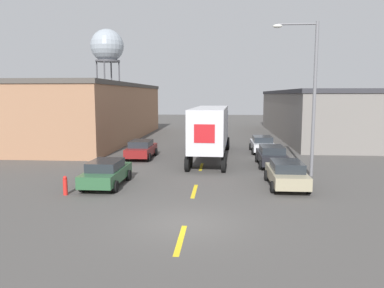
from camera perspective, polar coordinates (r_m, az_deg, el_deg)
name	(u,v)px	position (r m, az deg, el deg)	size (l,w,h in m)	color
ground_plane	(185,223)	(14.92, -1.03, -11.95)	(160.00, 160.00, 0.00)	#4C4947
road_centerline	(194,191)	(19.58, 0.36, -7.19)	(0.20, 15.94, 0.01)	yellow
warehouse_left	(82,112)	(43.91, -16.45, 4.77)	(12.82, 27.89, 6.21)	#9E7051
warehouse_right	(323,114)	(47.50, 19.39, 4.40)	(11.24, 29.19, 5.50)	slate
semi_truck	(211,128)	(29.55, 2.98, 2.52)	(3.13, 13.09, 4.03)	navy
parked_car_left_near	(106,172)	(21.08, -12.93, -4.24)	(1.99, 4.42, 1.43)	#2D5B38
parked_car_right_mid	(272,155)	(26.84, 12.04, -1.71)	(1.99, 4.42, 1.43)	black
parked_car_right_near	(286,173)	(20.93, 14.19, -4.37)	(1.99, 4.42, 1.43)	tan
parked_car_left_far	(141,149)	(29.70, -7.72, -0.74)	(1.99, 4.42, 1.43)	maroon
parked_car_right_far	(262,144)	(32.96, 10.64, 0.02)	(1.99, 4.42, 1.43)	silver
water_tower	(107,47)	(76.82, -12.79, 14.25)	(6.38, 6.38, 17.61)	#47474C
street_lamp	(310,89)	(23.72, 17.53, 7.97)	(2.68, 0.32, 9.25)	slate
fire_hydrant	(65,185)	(19.79, -18.75, -6.00)	(0.22, 0.22, 0.97)	red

